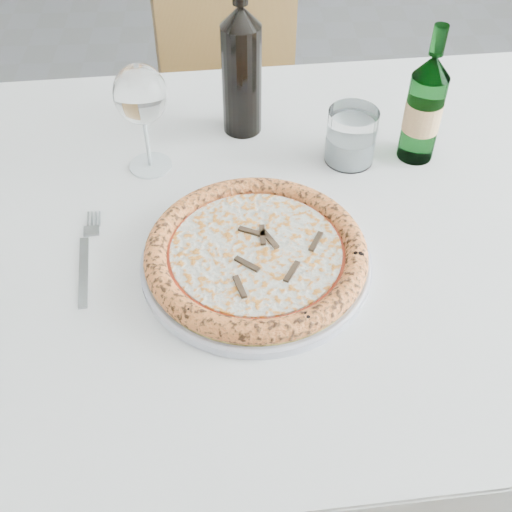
% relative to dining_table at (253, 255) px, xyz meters
% --- Properties ---
extents(floor, '(5.00, 6.00, 0.02)m').
position_rel_dining_table_xyz_m(floor, '(0.16, -0.10, -0.69)').
color(floor, '#515155').
rests_on(floor, ground).
extents(dining_table, '(1.63, 1.03, 0.76)m').
position_rel_dining_table_xyz_m(dining_table, '(0.00, 0.00, 0.00)').
color(dining_table, brown).
rests_on(dining_table, floor).
extents(chair_far, '(0.48, 0.48, 0.93)m').
position_rel_dining_table_xyz_m(chair_far, '(-0.00, 0.80, -0.14)').
color(chair_far, brown).
rests_on(chair_far, floor).
extents(plate, '(0.33, 0.33, 0.02)m').
position_rel_dining_table_xyz_m(plate, '(0.00, -0.10, 0.09)').
color(plate, silver).
rests_on(plate, dining_table).
extents(pizza, '(0.32, 0.32, 0.03)m').
position_rel_dining_table_xyz_m(pizza, '(-0.00, -0.10, 0.11)').
color(pizza, '#E5C355').
rests_on(pizza, plate).
extents(fork, '(0.03, 0.20, 0.00)m').
position_rel_dining_table_xyz_m(fork, '(-0.25, -0.07, 0.08)').
color(fork, '#969A9E').
rests_on(fork, dining_table).
extents(wine_glass, '(0.08, 0.08, 0.19)m').
position_rel_dining_table_xyz_m(wine_glass, '(-0.17, 0.14, 0.22)').
color(wine_glass, silver).
rests_on(wine_glass, dining_table).
extents(tumbler, '(0.08, 0.08, 0.09)m').
position_rel_dining_table_xyz_m(tumbler, '(0.17, 0.15, 0.12)').
color(tumbler, white).
rests_on(tumbler, dining_table).
extents(beer_bottle, '(0.06, 0.06, 0.24)m').
position_rel_dining_table_xyz_m(beer_bottle, '(0.29, 0.15, 0.18)').
color(beer_bottle, '#3D7E46').
rests_on(beer_bottle, dining_table).
extents(wine_bottle, '(0.07, 0.07, 0.28)m').
position_rel_dining_table_xyz_m(wine_bottle, '(-0.01, 0.25, 0.20)').
color(wine_bottle, black).
rests_on(wine_bottle, dining_table).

